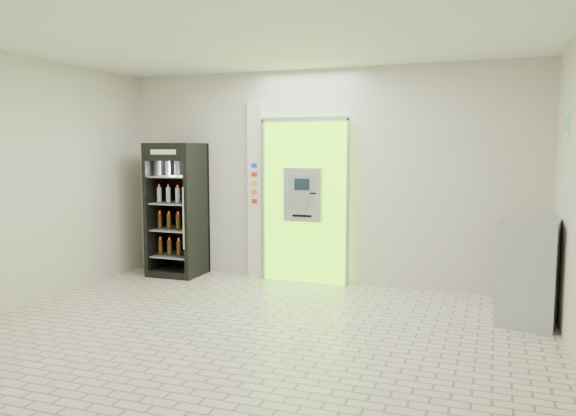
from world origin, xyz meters
The scene contains 7 objects.
ground centered at (0.00, 0.00, 0.00)m, with size 6.00×6.00×0.00m, color beige.
room_shell centered at (0.00, 0.00, 1.84)m, with size 6.00×6.00×6.00m.
atm_assembly centered at (-0.20, 2.41, 1.17)m, with size 1.30×0.24×2.33m.
pillar centered at (-0.98, 2.45, 1.30)m, with size 0.22×0.11×2.60m.
beverage_cooler centered at (-2.14, 2.17, 0.95)m, with size 0.75×0.71×1.97m.
steel_cabinet centered at (2.70, 1.47, 0.57)m, with size 0.72×0.94×1.15m.
exit_sign centered at (2.99, 1.40, 2.12)m, with size 0.02×0.22×0.26m.
Camera 1 is at (2.30, -5.09, 1.89)m, focal length 35.00 mm.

